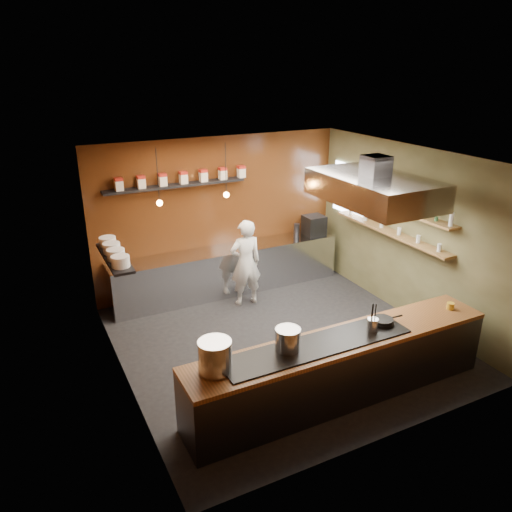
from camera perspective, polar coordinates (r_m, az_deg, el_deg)
floor at (r=8.29m, az=2.97°, el=-9.76°), size 5.00×5.00×0.00m
back_wall at (r=9.74m, az=-4.13°, el=4.76°), size 5.00×0.00×5.00m
left_wall at (r=6.82m, az=-15.43°, el=-3.54°), size 0.00×5.00×5.00m
right_wall at (r=9.06m, az=17.07°, el=2.54°), size 0.00×5.00×5.00m
ceiling at (r=7.20m, az=3.43°, el=11.09°), size 5.00×5.00×0.00m
window_pane at (r=10.16m, az=10.58°, el=7.48°), size 0.00×1.00×1.00m
prep_counter at (r=9.82m, az=-3.22°, el=-1.61°), size 4.60×0.65×0.90m
pass_counter at (r=6.92m, az=9.70°, el=-12.50°), size 4.40×0.72×0.94m
tin_shelf at (r=9.14m, az=-9.16°, el=7.96°), size 2.60×0.26×0.04m
plate_shelf at (r=7.74m, az=-15.88°, el=-0.16°), size 0.30×1.40×0.04m
bottle_shelf_upper at (r=9.04m, az=15.33°, el=5.48°), size 0.26×2.80×0.04m
bottle_shelf_lower at (r=9.18m, az=15.04°, el=2.67°), size 0.26×2.80×0.04m
extractor_hood at (r=7.72m, az=13.32°, el=7.50°), size 1.20×2.00×0.72m
pendant_left at (r=8.40m, az=-10.99°, el=6.30°), size 0.10×0.10×0.95m
pendant_right at (r=8.79m, az=-3.42°, el=7.32°), size 0.10×0.10×0.95m
storage_tins at (r=9.16m, az=-8.31°, el=8.88°), size 2.43×0.13×0.22m
plate_stacks at (r=7.70m, az=-15.95°, el=0.53°), size 0.26×1.16×0.16m
bottles at (r=9.01m, az=15.41°, el=6.34°), size 0.06×2.66×0.24m
wine_glasses at (r=9.15m, az=15.09°, el=3.17°), size 0.07×2.37×0.13m
stockpot_large at (r=5.85m, az=-4.70°, el=-11.32°), size 0.46×0.46×0.38m
stockpot_small at (r=6.24m, az=3.65°, el=-9.51°), size 0.33×0.33×0.30m
utensil_crock at (r=6.83m, az=13.17°, el=-7.69°), size 0.16×0.16×0.19m
frying_pan at (r=7.07m, az=14.29°, el=-7.23°), size 0.48×0.31×0.08m
butter_jar at (r=7.81m, az=21.33°, el=-5.34°), size 0.11×0.11×0.10m
espresso_machine at (r=10.43m, az=6.65°, el=3.51°), size 0.41×0.39×0.40m
chef at (r=9.16m, az=-1.21°, el=-0.79°), size 0.63×0.44×1.64m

